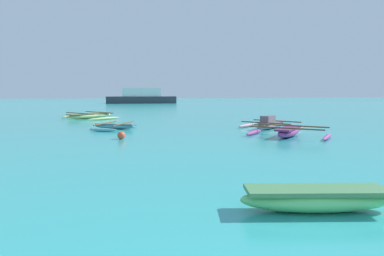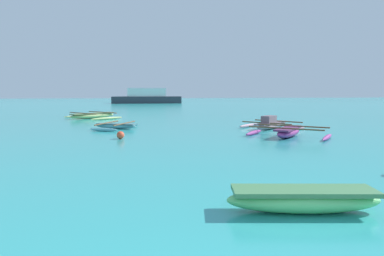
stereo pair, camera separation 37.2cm
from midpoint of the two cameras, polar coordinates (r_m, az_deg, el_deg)
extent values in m
ellipsoid|color=#983786|center=(17.35, 15.23, -0.64)|extent=(2.46, 2.73, 0.46)
cube|color=#602B56|center=(17.33, 15.25, -0.02)|extent=(2.29, 2.53, 0.08)
cylinder|color=brown|center=(17.96, 15.78, 0.36)|extent=(2.77, 2.34, 0.07)
cylinder|color=brown|center=(16.68, 14.69, -0.03)|extent=(2.77, 2.34, 0.07)
ellipsoid|color=#983786|center=(17.88, 9.69, -0.74)|extent=(1.52, 1.75, 0.20)
ellipsoid|color=#983786|center=(17.01, 21.03, -1.40)|extent=(1.52, 1.75, 0.20)
ellipsoid|color=#69B1BF|center=(20.82, -13.24, 0.29)|extent=(2.54, 1.42, 0.31)
cube|color=#466E75|center=(20.81, -13.25, 0.60)|extent=(2.35, 1.32, 0.08)
cylinder|color=brown|center=(20.57, -11.80, 0.74)|extent=(1.20, 2.77, 0.07)
cylinder|color=brown|center=(21.06, -14.67, 0.79)|extent=(1.20, 2.77, 0.07)
ellipsoid|color=#69B1BF|center=(22.17, -11.60, 0.52)|extent=(1.59, 0.81, 0.20)
ellipsoid|color=#69B1BF|center=(19.51, -15.09, -0.30)|extent=(1.59, 0.81, 0.20)
ellipsoid|color=#ADC174|center=(29.46, -17.03, 1.96)|extent=(3.66, 3.25, 0.45)
cube|color=#6C764C|center=(29.45, -17.04, 2.32)|extent=(3.39, 3.01, 0.08)
cylinder|color=brown|center=(29.96, -15.57, 2.54)|extent=(2.58, 3.06, 0.07)
cylinder|color=brown|center=(28.95, -18.57, 2.33)|extent=(2.58, 3.06, 0.07)
ellipsoid|color=#ADC174|center=(31.13, -19.02, 1.87)|extent=(2.41, 2.07, 0.20)
ellipsoid|color=#ADC174|center=(27.85, -14.79, 1.55)|extent=(2.41, 2.07, 0.20)
ellipsoid|color=#6BD577|center=(6.73, 18.48, -11.25)|extent=(2.88, 1.16, 0.44)
cube|color=#47824E|center=(6.68, 18.53, -9.78)|extent=(2.65, 1.10, 0.08)
ellipsoid|color=#BD8C9D|center=(20.95, 12.53, 0.43)|extent=(3.08, 2.87, 0.38)
cube|color=#755963|center=(20.94, 12.54, 0.84)|extent=(2.85, 2.66, 0.08)
cube|color=#755963|center=(20.51, 12.03, 1.44)|extent=(1.10, 1.07, 0.42)
cylinder|color=brown|center=(21.66, 13.44, 1.15)|extent=(2.14, 2.35, 0.07)
cylinder|color=brown|center=(20.21, 11.58, 0.85)|extent=(2.14, 2.35, 0.07)
ellipsoid|color=#BD8C9D|center=(21.65, 8.79, 0.45)|extent=(1.85, 1.70, 0.20)
ellipsoid|color=#BD8C9D|center=(20.36, 16.49, -0.08)|extent=(1.85, 1.70, 0.20)
sphere|color=#E54C2D|center=(16.24, -12.35, -1.19)|extent=(0.36, 0.36, 0.36)
cube|color=#2D333D|center=(66.60, -8.57, 4.66)|extent=(13.15, 2.89, 1.32)
cube|color=white|center=(66.59, -8.59, 5.90)|extent=(7.23, 2.46, 1.58)
camera|label=1|loc=(0.19, -90.58, -0.06)|focal=32.00mm
camera|label=2|loc=(0.19, 89.42, 0.06)|focal=32.00mm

